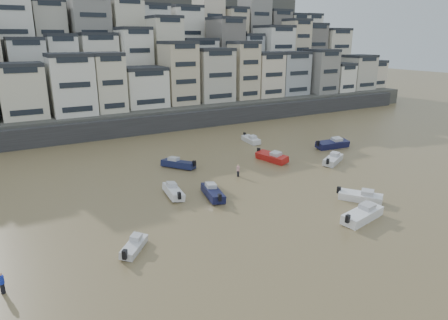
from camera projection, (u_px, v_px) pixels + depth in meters
harbor_wall at (152, 124)px, 80.15m from camera, size 140.00×3.00×3.50m
hillside at (116, 57)px, 112.06m from camera, size 141.04×66.00×50.00m
boat_a at (363, 213)px, 41.64m from camera, size 6.41×3.20×1.67m
boat_b at (361, 195)px, 46.58m from camera, size 4.45×5.37×1.45m
boat_c at (213, 191)px, 47.67m from camera, size 2.90×5.84×1.52m
boat_d at (333, 158)px, 60.70m from camera, size 5.88×4.34×1.55m
boat_e at (272, 156)px, 61.67m from camera, size 3.08×6.27×1.64m
boat_f at (173, 190)px, 48.07m from camera, size 2.35×5.40×1.43m
boat_g at (333, 143)px, 69.01m from camera, size 6.78×2.74×1.80m
boat_h at (178, 162)px, 58.63m from camera, size 4.76×5.70×1.54m
boat_i at (251, 139)px, 72.62m from camera, size 2.35×5.52×1.46m
boat_j at (134, 245)px, 35.72m from camera, size 3.78×4.13×1.15m
person_blue at (2, 283)px, 29.64m from camera, size 0.44×0.44×1.74m
person_pink at (238, 171)px, 54.75m from camera, size 0.44×0.44×1.74m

